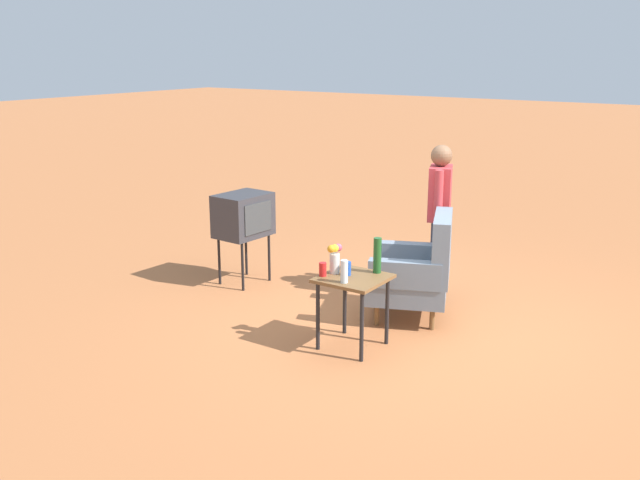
# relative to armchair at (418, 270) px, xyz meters

# --- Properties ---
(ground_plane) EXTENTS (60.00, 60.00, 0.00)m
(ground_plane) POSITION_rel_armchair_xyz_m (0.21, -0.01, -0.50)
(ground_plane) COLOR #B76B3D
(armchair) EXTENTS (1.00, 1.01, 1.06)m
(armchair) POSITION_rel_armchair_xyz_m (0.00, 0.00, 0.00)
(armchair) COLOR brown
(armchair) RESTS_ON ground
(side_table) EXTENTS (0.56, 0.56, 0.66)m
(side_table) POSITION_rel_armchair_xyz_m (0.95, -0.17, 0.06)
(side_table) COLOR black
(side_table) RESTS_ON ground
(tv_on_stand) EXTENTS (0.63, 0.48, 1.03)m
(tv_on_stand) POSITION_rel_armchair_xyz_m (0.09, -2.13, 0.28)
(tv_on_stand) COLOR black
(tv_on_stand) RESTS_ON ground
(person_standing) EXTENTS (0.54, 0.33, 1.64)m
(person_standing) POSITION_rel_armchair_xyz_m (-0.68, -0.11, 0.44)
(person_standing) COLOR #2D3347
(person_standing) RESTS_ON ground
(soda_can_blue) EXTENTS (0.07, 0.07, 0.12)m
(soda_can_blue) POSITION_rel_armchair_xyz_m (0.94, -0.24, 0.22)
(soda_can_blue) COLOR blue
(soda_can_blue) RESTS_ON side_table
(bottle_short_clear) EXTENTS (0.06, 0.06, 0.20)m
(bottle_short_clear) POSITION_rel_armchair_xyz_m (1.13, -0.15, 0.26)
(bottle_short_clear) COLOR silver
(bottle_short_clear) RESTS_ON side_table
(bottle_wine_green) EXTENTS (0.07, 0.07, 0.32)m
(bottle_wine_green) POSITION_rel_armchair_xyz_m (0.72, -0.06, 0.32)
(bottle_wine_green) COLOR #1E5623
(bottle_wine_green) RESTS_ON side_table
(soda_can_red) EXTENTS (0.07, 0.07, 0.12)m
(soda_can_red) POSITION_rel_armchair_xyz_m (1.08, -0.41, 0.22)
(soda_can_red) COLOR red
(soda_can_red) RESTS_ON side_table
(flower_vase) EXTENTS (0.15, 0.10, 0.27)m
(flower_vase) POSITION_rel_armchair_xyz_m (0.95, -0.36, 0.31)
(flower_vase) COLOR silver
(flower_vase) RESTS_ON side_table
(shrub_mid) EXTENTS (0.36, 0.36, 0.28)m
(shrub_mid) POSITION_rel_armchair_xyz_m (-2.44, -4.00, -0.36)
(shrub_mid) COLOR #475B33
(shrub_mid) RESTS_ON ground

